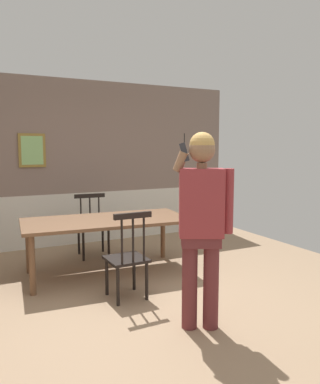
{
  "coord_description": "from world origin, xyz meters",
  "views": [
    {
      "loc": [
        -1.5,
        -3.36,
        1.64
      ],
      "look_at": [
        0.15,
        -0.05,
        1.2
      ],
      "focal_mm": 35.28,
      "sensor_mm": 36.0,
      "label": 1
    }
  ],
  "objects": [
    {
      "name": "ground_plane",
      "position": [
        0.0,
        0.0,
        0.0
      ],
      "size": [
        6.5,
        6.5,
        0.0
      ],
      "primitive_type": "plane",
      "color": "#9E7F60"
    },
    {
      "name": "room_back_partition",
      "position": [
        -0.0,
        2.96,
        1.32
      ],
      "size": [
        5.86,
        0.17,
        2.75
      ],
      "color": "gray",
      "rests_on": "ground_plane"
    },
    {
      "name": "dining_table",
      "position": [
        0.01,
        1.21,
        0.65
      ],
      "size": [
        2.17,
        1.16,
        0.72
      ],
      "rotation": [
        0.0,
        0.0,
        -0.08
      ],
      "color": "brown",
      "rests_on": "ground_plane"
    },
    {
      "name": "chair_near_window",
      "position": [
        -0.05,
        0.33,
        0.46
      ],
      "size": [
        0.43,
        0.43,
        0.97
      ],
      "rotation": [
        0.0,
        0.0,
        0.03
      ],
      "color": "black",
      "rests_on": "ground_plane"
    },
    {
      "name": "chair_by_doorway",
      "position": [
        0.08,
        2.1,
        0.47
      ],
      "size": [
        0.5,
        0.5,
        0.92
      ],
      "rotation": [
        0.0,
        0.0,
        3.06
      ],
      "color": "black",
      "rests_on": "ground_plane"
    },
    {
      "name": "person_figure",
      "position": [
        0.29,
        -0.59,
        1.03
      ],
      "size": [
        0.5,
        0.36,
        1.77
      ],
      "rotation": [
        0.0,
        0.0,
        2.67
      ],
      "color": "brown",
      "rests_on": "ground_plane"
    }
  ]
}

